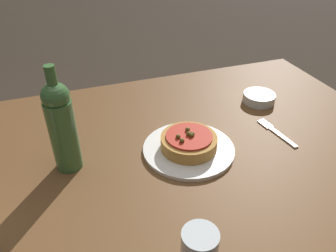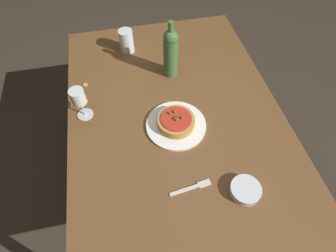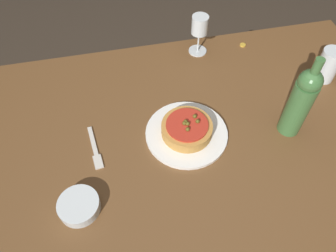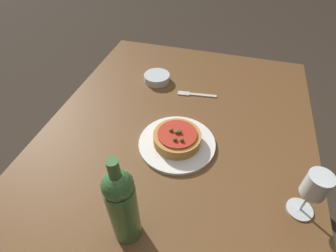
{
  "view_description": "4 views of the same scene",
  "coord_description": "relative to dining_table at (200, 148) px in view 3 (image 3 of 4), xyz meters",
  "views": [
    {
      "loc": [
        -0.26,
        -0.72,
        1.34
      ],
      "look_at": [
        -0.0,
        0.02,
        0.81
      ],
      "focal_mm": 35.0,
      "sensor_mm": 36.0,
      "label": 1
    },
    {
      "loc": [
        0.71,
        -0.19,
        1.7
      ],
      "look_at": [
        0.1,
        -0.06,
        0.82
      ],
      "focal_mm": 28.0,
      "sensor_mm": 36.0,
      "label": 2
    },
    {
      "loc": [
        0.24,
        0.59,
        1.61
      ],
      "look_at": [
        0.11,
        -0.03,
        0.78
      ],
      "focal_mm": 35.0,
      "sensor_mm": 36.0,
      "label": 3
    },
    {
      "loc": [
        -0.56,
        -0.15,
        1.43
      ],
      "look_at": [
        0.06,
        0.02,
        0.8
      ],
      "focal_mm": 28.0,
      "sensor_mm": 36.0,
      "label": 4
    }
  ],
  "objects": [
    {
      "name": "pizza",
      "position": [
        0.05,
        -0.01,
        0.11
      ],
      "size": [
        0.17,
        0.17,
        0.06
      ],
      "color": "#BC843D",
      "rests_on": "dinner_plate"
    },
    {
      "name": "side_bowl",
      "position": [
        0.41,
        0.17,
        0.09
      ],
      "size": [
        0.12,
        0.12,
        0.03
      ],
      "color": "silver",
      "rests_on": "dining_table"
    },
    {
      "name": "wine_bottle",
      "position": [
        -0.29,
        0.03,
        0.21
      ],
      "size": [
        0.07,
        0.07,
        0.3
      ],
      "color": "#3D6B38",
      "rests_on": "dining_table"
    },
    {
      "name": "ground_plane",
      "position": [
        0.0,
        0.0,
        -0.66
      ],
      "size": [
        14.0,
        14.0,
        0.0
      ],
      "primitive_type": "plane",
      "color": "#382D23"
    },
    {
      "name": "bottle_cap",
      "position": [
        -0.29,
        -0.41,
        0.08
      ],
      "size": [
        0.02,
        0.02,
        0.01
      ],
      "color": "gold",
      "rests_on": "dining_table"
    },
    {
      "name": "fork",
      "position": [
        0.35,
        -0.02,
        0.08
      ],
      "size": [
        0.04,
        0.17,
        0.0
      ],
      "rotation": [
        0.0,
        0.0,
        1.69
      ],
      "color": "beige",
      "rests_on": "dining_table"
    },
    {
      "name": "water_cup",
      "position": [
        -0.52,
        -0.16,
        0.14
      ],
      "size": [
        0.08,
        0.08,
        0.13
      ],
      "color": "silver",
      "rests_on": "dining_table"
    },
    {
      "name": "dinner_plate",
      "position": [
        0.05,
        -0.01,
        0.08
      ],
      "size": [
        0.27,
        0.27,
        0.01
      ],
      "color": "white",
      "rests_on": "dining_table"
    },
    {
      "name": "wine_glass",
      "position": [
        -0.1,
        -0.41,
        0.19
      ],
      "size": [
        0.07,
        0.07,
        0.16
      ],
      "color": "silver",
      "rests_on": "dining_table"
    },
    {
      "name": "dining_table",
      "position": [
        0.0,
        0.0,
        0.0
      ],
      "size": [
        1.49,
        0.99,
        0.73
      ],
      "color": "brown",
      "rests_on": "ground_plane"
    }
  ]
}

